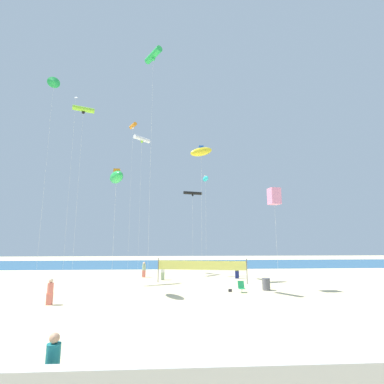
{
  "coord_description": "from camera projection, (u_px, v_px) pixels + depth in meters",
  "views": [
    {
      "loc": [
        0.26,
        -19.05,
        4.17
      ],
      "look_at": [
        1.84,
        6.96,
        8.71
      ],
      "focal_mm": 26.21,
      "sensor_mm": 36.0,
      "label": 1
    }
  ],
  "objects": [
    {
      "name": "ocean_band",
      "position": [
        173.0,
        264.0,
        51.14
      ],
      "size": [
        120.0,
        20.0,
        0.01
      ],
      "primitive_type": "cube",
      "color": "#28608C",
      "rests_on": "ground"
    },
    {
      "name": "kite_green_inflatable",
      "position": [
        116.0,
        177.0,
        22.97
      ],
      "size": [
        1.92,
        2.84,
        10.04
      ],
      "color": "silver",
      "rests_on": "ground"
    },
    {
      "name": "beachgoer_coral_shirt",
      "position": [
        50.0,
        291.0,
        18.58
      ],
      "size": [
        0.38,
        0.38,
        1.68
      ],
      "rotation": [
        0.0,
        0.0,
        4.75
      ],
      "color": "#EA7260",
      "rests_on": "ground"
    },
    {
      "name": "kite_white_diamond",
      "position": [
        75.0,
        111.0,
        34.08
      ],
      "size": [
        0.56,
        0.56,
        21.69
      ],
      "color": "silver",
      "rests_on": "ground"
    },
    {
      "name": "kite_orange_tube",
      "position": [
        133.0,
        126.0,
        40.17
      ],
      "size": [
        1.28,
        1.66,
        20.73
      ],
      "color": "silver",
      "rests_on": "ground"
    },
    {
      "name": "beachgoer_olive_shirt",
      "position": [
        237.0,
        269.0,
        31.52
      ],
      "size": [
        0.42,
        0.42,
        1.84
      ],
      "rotation": [
        0.0,
        0.0,
        1.61
      ],
      "color": "navy",
      "rests_on": "ground"
    },
    {
      "name": "kite_yellow_inflatable",
      "position": [
        201.0,
        152.0,
        31.34
      ],
      "size": [
        2.98,
        1.8,
        14.82
      ],
      "color": "silver",
      "rests_on": "ground"
    },
    {
      "name": "beach_handbag",
      "position": [
        230.0,
        290.0,
        23.13
      ],
      "size": [
        0.28,
        0.14,
        0.23
      ],
      "primitive_type": "cube",
      "color": "#2D2D33",
      "rests_on": "ground"
    },
    {
      "name": "toddler_figure",
      "position": [
        70.0,
        383.0,
        7.48
      ],
      "size": [
        0.18,
        0.18,
        0.81
      ],
      "rotation": [
        0.0,
        0.0,
        0.35
      ],
      "color": "navy",
      "rests_on": "ground"
    },
    {
      "name": "kite_black_tube",
      "position": [
        193.0,
        193.0,
        35.26
      ],
      "size": [
        2.4,
        0.99,
        10.28
      ],
      "color": "silver",
      "rests_on": "ground"
    },
    {
      "name": "kite_green_delta",
      "position": [
        54.0,
        82.0,
        30.4
      ],
      "size": [
        1.3,
        0.9,
        21.87
      ],
      "color": "silver",
      "rests_on": "ground"
    },
    {
      "name": "mother_figure",
      "position": [
        53.0,
        363.0,
        7.65
      ],
      "size": [
        0.38,
        0.38,
        1.65
      ],
      "rotation": [
        0.0,
        0.0,
        -0.1
      ],
      "color": "#7A3872",
      "rests_on": "ground"
    },
    {
      "name": "kite_white_tube",
      "position": [
        142.0,
        139.0,
        37.68
      ],
      "size": [
        2.14,
        2.19,
        17.96
      ],
      "color": "silver",
      "rests_on": "ground"
    },
    {
      "name": "trash_barrel",
      "position": [
        266.0,
        284.0,
        23.96
      ],
      "size": [
        0.67,
        0.67,
        1.0
      ],
      "primitive_type": "cylinder",
      "color": "#595960",
      "rests_on": "ground"
    },
    {
      "name": "kite_cyan_inflatable",
      "position": [
        206.0,
        179.0,
        32.93
      ],
      "size": [
        0.8,
        1.63,
        11.77
      ],
      "color": "silver",
      "rests_on": "ground"
    },
    {
      "name": "kite_lime_tube",
      "position": [
        83.0,
        110.0,
        30.82
      ],
      "size": [
        2.3,
        1.36,
        18.73
      ],
      "color": "silver",
      "rests_on": "ground"
    },
    {
      "name": "kite_pink_box",
      "position": [
        274.0,
        196.0,
        25.03
      ],
      "size": [
        1.05,
        1.05,
        8.83
      ],
      "color": "silver",
      "rests_on": "ground"
    },
    {
      "name": "beachgoer_sage_shirt",
      "position": [
        144.0,
        269.0,
        32.53
      ],
      "size": [
        0.4,
        0.4,
        1.74
      ],
      "rotation": [
        0.0,
        0.0,
        4.76
      ],
      "color": "#EA7260",
      "rests_on": "ground"
    },
    {
      "name": "folding_beach_chair",
      "position": [
        241.0,
        286.0,
        22.98
      ],
      "size": [
        0.52,
        0.65,
        0.89
      ],
      "rotation": [
        0.0,
        0.0,
        0.33
      ],
      "color": "#1E8C4C",
      "rests_on": "ground"
    },
    {
      "name": "volleyball_net",
      "position": [
        202.0,
        266.0,
        28.24
      ],
      "size": [
        8.89,
        1.78,
        2.4
      ],
      "color": "#4C4C51",
      "rests_on": "ground"
    },
    {
      "name": "beachgoer_white_shirt",
      "position": [
        163.0,
        271.0,
        30.42
      ],
      "size": [
        0.4,
        0.4,
        1.74
      ],
      "rotation": [
        0.0,
        0.0,
        5.6
      ],
      "color": "#99B28C",
      "rests_on": "ground"
    },
    {
      "name": "ground_plane",
      "position": [
        170.0,
        306.0,
        18.0
      ],
      "size": [
        120.0,
        120.0,
        0.0
      ],
      "primitive_type": "plane",
      "color": "beige"
    },
    {
      "name": "kite_green_tube",
      "position": [
        153.0,
        56.0,
        26.22
      ],
      "size": [
        1.78,
        2.25,
        21.62
      ],
      "color": "silver",
      "rests_on": "ground"
    }
  ]
}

